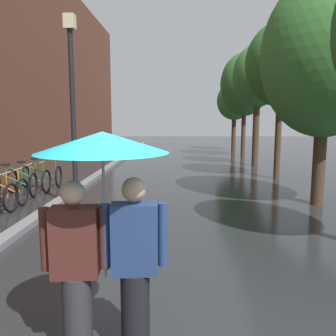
{
  "coord_description": "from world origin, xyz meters",
  "views": [
    {
      "loc": [
        -0.11,
        -2.54,
        2.2
      ],
      "look_at": [
        -0.3,
        3.37,
        1.35
      ],
      "focal_mm": 37.62,
      "sensor_mm": 36.0,
      "label": 1
    }
  ],
  "objects_px": {
    "parked_bicycle_6": "(29,181)",
    "street_tree_1": "(326,56)",
    "parked_bicycle_4": "(2,191)",
    "street_lamp_post": "(73,99)",
    "street_tree_2": "(281,65)",
    "street_tree_5": "(234,101)",
    "street_tree_3": "(258,77)",
    "parked_bicycle_5": "(14,184)",
    "parked_bicycle_7": "(42,176)",
    "street_tree_4": "(245,85)",
    "couple_under_umbrella": "(104,212)"
  },
  "relations": [
    {
      "from": "street_tree_3",
      "to": "parked_bicycle_4",
      "type": "height_order",
      "value": "street_tree_3"
    },
    {
      "from": "parked_bicycle_7",
      "to": "street_tree_3",
      "type": "bearing_deg",
      "value": 35.1
    },
    {
      "from": "street_tree_5",
      "to": "parked_bicycle_4",
      "type": "height_order",
      "value": "street_tree_5"
    },
    {
      "from": "street_tree_1",
      "to": "parked_bicycle_4",
      "type": "height_order",
      "value": "street_tree_1"
    },
    {
      "from": "street_tree_1",
      "to": "parked_bicycle_7",
      "type": "bearing_deg",
      "value": 166.25
    },
    {
      "from": "parked_bicycle_5",
      "to": "couple_under_umbrella",
      "type": "height_order",
      "value": "couple_under_umbrella"
    },
    {
      "from": "street_tree_4",
      "to": "street_lamp_post",
      "type": "relative_size",
      "value": 1.28
    },
    {
      "from": "parked_bicycle_5",
      "to": "parked_bicycle_7",
      "type": "relative_size",
      "value": 1.02
    },
    {
      "from": "street_tree_5",
      "to": "parked_bicycle_5",
      "type": "height_order",
      "value": "street_tree_5"
    },
    {
      "from": "street_tree_5",
      "to": "parked_bicycle_6",
      "type": "height_order",
      "value": "street_tree_5"
    },
    {
      "from": "street_tree_4",
      "to": "street_tree_5",
      "type": "relative_size",
      "value": 1.26
    },
    {
      "from": "street_tree_4",
      "to": "parked_bicycle_6",
      "type": "height_order",
      "value": "street_tree_4"
    },
    {
      "from": "street_tree_2",
      "to": "street_lamp_post",
      "type": "relative_size",
      "value": 1.22
    },
    {
      "from": "parked_bicycle_6",
      "to": "parked_bicycle_5",
      "type": "bearing_deg",
      "value": -104.92
    },
    {
      "from": "street_tree_1",
      "to": "couple_under_umbrella",
      "type": "bearing_deg",
      "value": -124.85
    },
    {
      "from": "street_tree_2",
      "to": "street_tree_3",
      "type": "distance_m",
      "value": 3.56
    },
    {
      "from": "street_tree_1",
      "to": "street_tree_2",
      "type": "relative_size",
      "value": 1.02
    },
    {
      "from": "parked_bicycle_7",
      "to": "parked_bicycle_5",
      "type": "bearing_deg",
      "value": -98.45
    },
    {
      "from": "parked_bicycle_5",
      "to": "parked_bicycle_6",
      "type": "height_order",
      "value": "same"
    },
    {
      "from": "parked_bicycle_6",
      "to": "street_tree_1",
      "type": "bearing_deg",
      "value": -7.77
    },
    {
      "from": "street_tree_1",
      "to": "street_tree_4",
      "type": "relative_size",
      "value": 0.98
    },
    {
      "from": "street_tree_1",
      "to": "parked_bicycle_6",
      "type": "height_order",
      "value": "street_tree_1"
    },
    {
      "from": "parked_bicycle_4",
      "to": "couple_under_umbrella",
      "type": "height_order",
      "value": "couple_under_umbrella"
    },
    {
      "from": "street_tree_3",
      "to": "street_tree_1",
      "type": "bearing_deg",
      "value": -89.85
    },
    {
      "from": "parked_bicycle_7",
      "to": "street_tree_1",
      "type": "bearing_deg",
      "value": -13.75
    },
    {
      "from": "parked_bicycle_6",
      "to": "parked_bicycle_7",
      "type": "bearing_deg",
      "value": 86.24
    },
    {
      "from": "street_tree_2",
      "to": "couple_under_umbrella",
      "type": "xyz_separation_m",
      "value": [
        -4.18,
        -9.85,
        -2.64
      ]
    },
    {
      "from": "couple_under_umbrella",
      "to": "street_lamp_post",
      "type": "distance_m",
      "value": 5.76
    },
    {
      "from": "parked_bicycle_4",
      "to": "street_lamp_post",
      "type": "bearing_deg",
      "value": -8.5
    },
    {
      "from": "street_tree_4",
      "to": "parked_bicycle_7",
      "type": "bearing_deg",
      "value": -130.58
    },
    {
      "from": "parked_bicycle_4",
      "to": "parked_bicycle_6",
      "type": "relative_size",
      "value": 1.0
    },
    {
      "from": "parked_bicycle_4",
      "to": "street_lamp_post",
      "type": "xyz_separation_m",
      "value": [
        1.96,
        -0.29,
        2.25
      ]
    },
    {
      "from": "parked_bicycle_5",
      "to": "street_lamp_post",
      "type": "distance_m",
      "value": 3.26
    },
    {
      "from": "street_tree_1",
      "to": "parked_bicycle_4",
      "type": "xyz_separation_m",
      "value": [
        -7.97,
        -0.37,
        -3.29
      ]
    },
    {
      "from": "street_tree_3",
      "to": "parked_bicycle_7",
      "type": "relative_size",
      "value": 4.83
    },
    {
      "from": "street_tree_5",
      "to": "street_lamp_post",
      "type": "bearing_deg",
      "value": -111.31
    },
    {
      "from": "parked_bicycle_4",
      "to": "couple_under_umbrella",
      "type": "xyz_separation_m",
      "value": [
        3.81,
        -5.6,
        1.02
      ]
    },
    {
      "from": "parked_bicycle_7",
      "to": "street_lamp_post",
      "type": "distance_m",
      "value": 3.89
    },
    {
      "from": "street_tree_1",
      "to": "parked_bicycle_6",
      "type": "xyz_separation_m",
      "value": [
        -7.91,
        1.08,
        -3.29
      ]
    },
    {
      "from": "street_tree_5",
      "to": "parked_bicycle_7",
      "type": "distance_m",
      "value": 15.68
    },
    {
      "from": "parked_bicycle_5",
      "to": "parked_bicycle_7",
      "type": "xyz_separation_m",
      "value": [
        0.21,
        1.44,
        0.0
      ]
    },
    {
      "from": "parked_bicycle_4",
      "to": "parked_bicycle_5",
      "type": "distance_m",
      "value": 0.86
    },
    {
      "from": "street_tree_4",
      "to": "street_tree_2",
      "type": "bearing_deg",
      "value": -90.57
    },
    {
      "from": "street_tree_5",
      "to": "parked_bicycle_5",
      "type": "relative_size",
      "value": 3.97
    },
    {
      "from": "parked_bicycle_4",
      "to": "parked_bicycle_7",
      "type": "bearing_deg",
      "value": 87.14
    },
    {
      "from": "parked_bicycle_6",
      "to": "street_lamp_post",
      "type": "relative_size",
      "value": 0.24
    },
    {
      "from": "street_tree_2",
      "to": "street_tree_5",
      "type": "xyz_separation_m",
      "value": [
        0.12,
        11.22,
        -0.74
      ]
    },
    {
      "from": "street_tree_5",
      "to": "street_tree_4",
      "type": "bearing_deg",
      "value": -90.72
    },
    {
      "from": "street_tree_2",
      "to": "street_tree_5",
      "type": "height_order",
      "value": "street_tree_2"
    },
    {
      "from": "parked_bicycle_4",
      "to": "parked_bicycle_7",
      "type": "height_order",
      "value": "same"
    }
  ]
}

